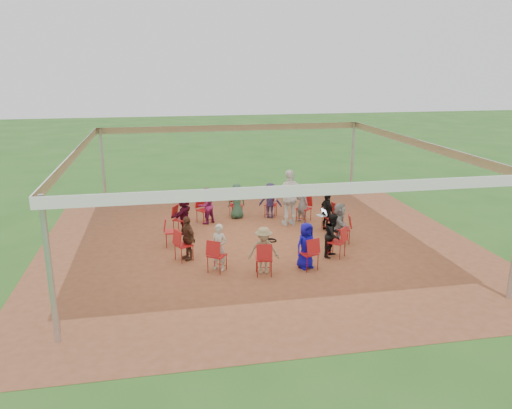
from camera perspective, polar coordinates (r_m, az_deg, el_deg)
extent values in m
plane|color=#26561A|center=(15.52, 0.19, -4.16)|extent=(80.00, 80.00, 0.00)
plane|color=brown|center=(15.51, 0.19, -4.14)|extent=(13.00, 13.00, 0.00)
cylinder|color=#B2B2B7|center=(10.29, -22.51, -7.06)|extent=(0.12, 0.12, 3.00)
cylinder|color=#B2B2B7|center=(19.80, -17.09, 4.02)|extent=(0.12, 0.12, 3.00)
cylinder|color=#B2B2B7|center=(21.18, 10.96, 5.15)|extent=(0.12, 0.12, 3.00)
plane|color=white|center=(14.77, 0.20, 6.85)|extent=(10.30, 10.30, 0.00)
cube|color=white|center=(9.89, 5.98, 1.63)|extent=(10.30, 0.03, 0.24)
cube|color=white|center=(19.82, -2.71, 8.74)|extent=(10.30, 0.03, 0.24)
cube|color=white|center=(14.70, -19.99, 5.40)|extent=(0.03, 10.30, 0.24)
cube|color=white|center=(16.56, 18.09, 6.62)|extent=(0.03, 10.30, 0.24)
imported|color=black|center=(16.45, 8.12, -0.85)|extent=(0.53, 0.80, 1.25)
imported|color=gray|center=(17.26, 5.29, 0.04)|extent=(0.53, 0.54, 1.25)
imported|color=#241D41|center=(17.67, 1.64, 0.47)|extent=(0.90, 0.67, 1.25)
imported|color=#294D37|center=(17.61, -2.22, 0.41)|extent=(0.65, 0.41, 1.25)
imported|color=#7C1750|center=(17.09, -5.72, -0.14)|extent=(0.70, 0.63, 1.25)
imported|color=#3C0819|center=(16.19, -8.24, -1.11)|extent=(0.94, 1.23, 1.25)
imported|color=#4F2D1F|center=(14.00, -7.86, -3.81)|extent=(0.67, 0.83, 1.25)
imported|color=#B0AB9C|center=(13.21, -4.25, -4.90)|extent=(0.55, 0.51, 1.25)
imported|color=#8E7B5A|center=(12.97, 0.87, -5.25)|extent=(0.86, 0.51, 1.25)
imported|color=#0F0B9B|center=(13.36, 5.74, -4.69)|extent=(0.69, 0.53, 1.25)
imported|color=black|center=(14.25, 8.80, -3.48)|extent=(0.67, 0.69, 1.25)
imported|color=gray|center=(15.37, 9.49, -2.08)|extent=(0.71, 1.24, 1.25)
imported|color=silver|center=(16.78, 3.90, 0.79)|extent=(1.21, 0.78, 1.92)
torus|color=black|center=(15.49, 1.69, -4.11)|extent=(0.42, 0.42, 0.03)
torus|color=black|center=(15.47, 1.87, -4.15)|extent=(0.34, 0.34, 0.03)
cube|color=#B7B7BC|center=(16.36, 7.45, -1.25)|extent=(0.29, 0.37, 0.02)
cube|color=#B7B7BC|center=(16.39, 7.80, -0.83)|extent=(0.14, 0.33, 0.21)
cube|color=#CCE0FF|center=(16.38, 7.77, -0.84)|extent=(0.11, 0.29, 0.18)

